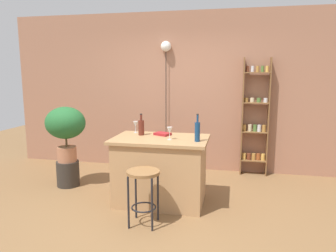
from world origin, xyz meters
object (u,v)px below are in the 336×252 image
Objects in this scene: wine_glass_left at (136,124)px; cookbook at (163,134)px; potted_plant at (66,126)px; bottle_sauce_amber at (197,131)px; spice_shelf at (255,119)px; bottle_vinegar at (141,127)px; pendant_globe_light at (166,50)px; wine_glass_center at (170,131)px; bar_stool at (143,184)px; plant_stool at (68,173)px.

cookbook is (0.43, -0.12, -0.10)m from wine_glass_left.
potted_plant is 2.11m from bottle_sauce_amber.
spice_shelf is at bearing 34.59° from wine_glass_left.
wine_glass_left is (-0.94, 0.42, -0.01)m from bottle_sauce_amber.
wine_glass_left is (-0.14, 0.17, 0.00)m from bottle_vinegar.
cookbook is (-1.31, -1.31, -0.06)m from spice_shelf.
pendant_globe_light is at bearing 114.61° from bottle_sauce_amber.
bottle_sauce_amber is at bearing -24.08° from wine_glass_left.
wine_glass_left is at bearing 129.01° from bottle_vinegar.
bottle_sauce_amber reaches higher than potted_plant.
wine_glass_center is at bearing -76.19° from pendant_globe_light.
wine_glass_center is (0.44, -0.21, 0.00)m from bottle_vinegar.
bottle_sauce_amber is at bearing -6.31° from cookbook.
bottle_sauce_amber is (0.54, 0.56, 0.53)m from bar_stool.
bottle_sauce_amber is 1.03m from wine_glass_left.
spice_shelf reaches higher than wine_glass_left.
plant_stool is 0.46× the size of potted_plant.
potted_plant is 1.55m from cookbook.
cookbook is at bearing -134.89° from spice_shelf.
plant_stool is 1.85× the size of cookbook.
wine_glass_left and wine_glass_center have the same top height.
plant_stool is 1.92m from wine_glass_center.
pendant_globe_light is (1.30, 1.22, 1.95)m from plant_stool.
wine_glass_left is at bearing -98.20° from pendant_globe_light.
bar_stool is 0.32× the size of spice_shelf.
bottle_vinegar is 0.22m from wine_glass_left.
wine_glass_left is (1.12, -0.02, 0.07)m from potted_plant.
potted_plant is at bearing 166.68° from wine_glass_center.
bar_stool is at bearing -67.90° from wine_glass_left.
spice_shelf is 2.35× the size of potted_plant.
spice_shelf is at bearing -1.75° from pendant_globe_light.
bottle_sauce_amber is 2.15m from pendant_globe_light.
pendant_globe_light is (0.18, 1.24, 1.14)m from wine_glass_left.
bottle_vinegar reaches higher than wine_glass_left.
cookbook reaches higher than plant_stool.
plant_stool is at bearing 146.67° from bar_stool.
wine_glass_left is at bearing 146.56° from wine_glass_center.
potted_plant is 0.37× the size of pendant_globe_light.
potted_plant is 4.04× the size of cookbook.
wine_glass_left is (1.12, -0.02, 0.81)m from plant_stool.
cookbook is at bearing 10.06° from bottle_vinegar.
pendant_globe_light reaches higher than spice_shelf.
pendant_globe_light reaches higher than bottle_sauce_amber.
plant_stool is at bearing -160.86° from cookbook.
spice_shelf is 3.18m from plant_stool.
bottle_vinegar is 1.82× the size of wine_glass_left.
wine_glass_center is 0.07× the size of pendant_globe_light.
bar_stool is at bearing -121.61° from spice_shelf.
cookbook is at bearing 149.49° from bottle_sauce_amber.
bottle_sauce_amber is (-0.79, -1.62, 0.05)m from spice_shelf.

